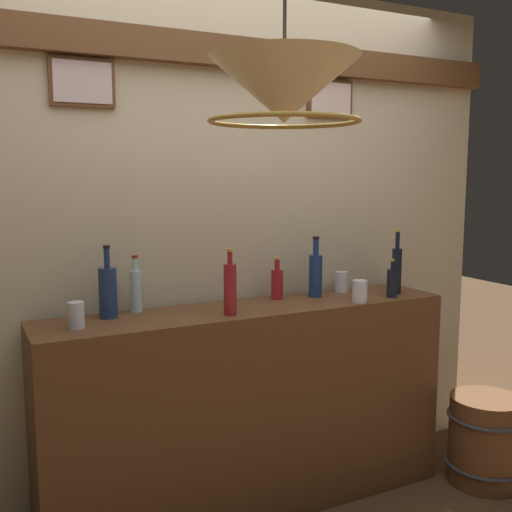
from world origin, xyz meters
name	(u,v)px	position (x,y,z in m)	size (l,w,h in m)	color
panelled_rear_partition	(227,231)	(0.00, 1.10, 1.34)	(3.17, 0.15, 2.55)	beige
bar_shelf_unit	(251,409)	(0.00, 0.82, 0.50)	(2.00, 0.39, 1.00)	brown
liquor_bottle_sherry	(392,283)	(0.74, 0.71, 1.08)	(0.05, 0.05, 0.20)	black
liquor_bottle_bourbon	(230,288)	(-0.15, 0.73, 1.12)	(0.06, 0.06, 0.30)	maroon
liquor_bottle_scotch	(136,289)	(-0.51, 0.98, 1.11)	(0.05, 0.05, 0.26)	silver
liquor_bottle_port	(108,291)	(-0.65, 0.92, 1.12)	(0.08, 0.08, 0.32)	navy
liquor_bottle_mezcal	(277,283)	(0.20, 0.94, 1.08)	(0.06, 0.06, 0.21)	maroon
liquor_bottle_vodka	(397,269)	(0.82, 0.77, 1.13)	(0.05, 0.05, 0.34)	black
liquor_bottle_tequila	(315,273)	(0.40, 0.90, 1.12)	(0.07, 0.07, 0.31)	navy
glass_tumbler_rocks	(342,282)	(0.60, 0.95, 1.06)	(0.07, 0.07, 0.11)	silver
glass_tumbler_highball	(76,315)	(-0.81, 0.79, 1.06)	(0.07, 0.07, 0.11)	silver
glass_tumbler_shot	(360,291)	(0.52, 0.68, 1.06)	(0.08, 0.08, 0.11)	silver
pendant_lamp	(284,92)	(-0.25, 0.08, 1.89)	(0.50, 0.50, 0.59)	beige
wooden_barrel	(485,440)	(1.21, 0.48, 0.23)	(0.40, 0.40, 0.47)	brown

